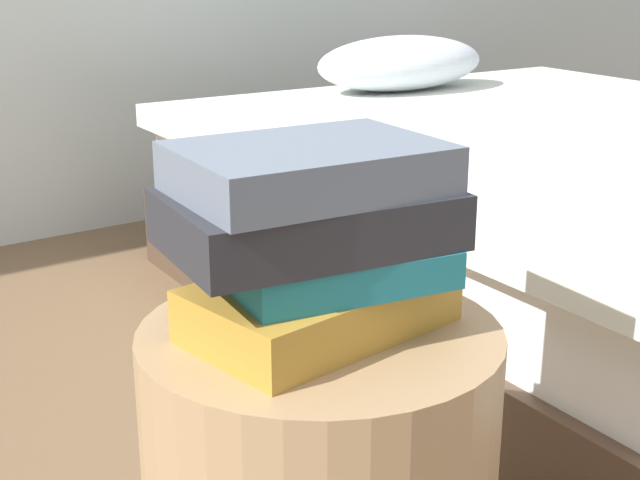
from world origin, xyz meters
The scene contains 5 objects.
bed centered at (1.20, 0.55, 0.23)m, with size 1.65×2.09×0.62m.
book_ochre centered at (0.00, 0.00, 0.50)m, with size 0.28×0.17×0.06m, color #B7842D.
book_teal centered at (0.01, -0.01, 0.55)m, with size 0.23×0.16×0.04m, color #1E727F.
book_charcoal centered at (-0.01, 0.01, 0.60)m, with size 0.30×0.19×0.06m, color #28282D.
book_slate centered at (-0.01, 0.01, 0.65)m, with size 0.27×0.19×0.05m, color slate.
Camera 1 is at (-0.54, -0.76, 0.87)m, focal length 51.45 mm.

